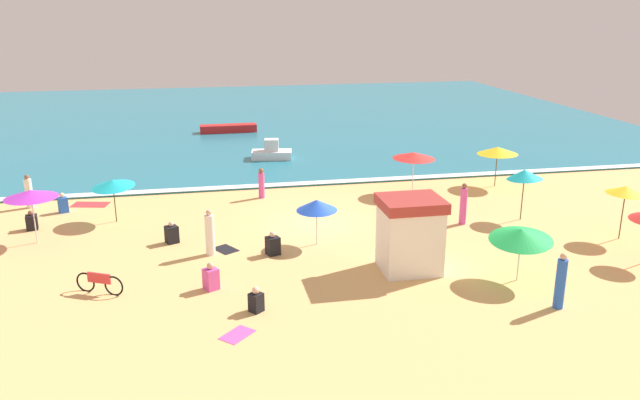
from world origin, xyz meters
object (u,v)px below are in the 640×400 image
(beach_umbrella_5, at_px, (31,194))
(beachgoer_2, at_px, (172,234))
(beach_umbrella_4, at_px, (498,151))
(beach_umbrella_6, at_px, (113,183))
(beachgoer_7, at_px, (261,184))
(beach_umbrella_8, at_px, (525,174))
(small_boat_1, at_px, (228,128))
(beachgoer_3, at_px, (463,205))
(beach_umbrella_0, at_px, (317,205))
(small_boat_0, at_px, (272,152))
(beach_umbrella_2, at_px, (626,190))
(beachgoer_6, at_px, (29,192))
(beach_umbrella_1, at_px, (521,234))
(parked_bicycle, at_px, (99,283))
(lifeguard_cabana, at_px, (410,234))
(beachgoer_4, at_px, (560,282))
(beachgoer_0, at_px, (63,204))
(beachgoer_5, at_px, (210,234))
(beachgoer_1, at_px, (256,301))
(beachgoer_10, at_px, (32,222))
(beachgoer_11, at_px, (211,278))
(beach_umbrella_7, at_px, (414,155))

(beach_umbrella_5, height_order, beachgoer_2, beach_umbrella_5)
(beach_umbrella_4, height_order, beach_umbrella_6, beach_umbrella_4)
(beach_umbrella_4, distance_m, beachgoer_7, 12.69)
(beach_umbrella_8, xyz_separation_m, small_boat_1, (-11.87, 23.11, -1.74))
(beach_umbrella_4, xyz_separation_m, beachgoer_7, (-12.63, 0.28, -1.21))
(beach_umbrella_8, bearing_deg, beachgoer_3, -178.44)
(beach_umbrella_8, xyz_separation_m, beachgoer_7, (-11.24, 5.71, -1.38))
(beach_umbrella_0, relative_size, beachgoer_3, 1.22)
(beach_umbrella_6, distance_m, small_boat_0, 13.47)
(beach_umbrella_2, distance_m, beach_umbrella_8, 4.21)
(beach_umbrella_8, distance_m, small_boat_0, 16.93)
(beachgoer_6, relative_size, beachgoer_7, 1.07)
(beach_umbrella_1, height_order, parked_bicycle, beach_umbrella_1)
(parked_bicycle, relative_size, small_boat_0, 0.62)
(beachgoer_2, bearing_deg, beach_umbrella_4, 17.54)
(beachgoer_6, bearing_deg, lifeguard_cabana, -34.84)
(beachgoer_4, relative_size, small_boat_0, 0.71)
(beach_umbrella_8, height_order, beachgoer_3, beach_umbrella_8)
(beach_umbrella_0, relative_size, beach_umbrella_2, 0.99)
(beachgoer_0, bearing_deg, beachgoer_5, -45.40)
(beach_umbrella_6, relative_size, small_boat_0, 1.01)
(lifeguard_cabana, height_order, beach_umbrella_6, lifeguard_cabana)
(beachgoer_0, height_order, beachgoer_1, beachgoer_0)
(lifeguard_cabana, height_order, small_boat_1, lifeguard_cabana)
(beach_umbrella_4, distance_m, small_boat_1, 22.16)
(beach_umbrella_1, xyz_separation_m, beachgoer_10, (-18.16, 9.09, -1.38))
(beach_umbrella_2, height_order, beach_umbrella_5, beach_umbrella_2)
(lifeguard_cabana, relative_size, beachgoer_5, 1.50)
(beach_umbrella_5, bearing_deg, small_boat_0, 48.13)
(beach_umbrella_6, relative_size, beachgoer_11, 2.74)
(beachgoer_2, bearing_deg, beach_umbrella_6, 128.09)
(beach_umbrella_1, height_order, beachgoer_3, beach_umbrella_1)
(beach_umbrella_0, relative_size, small_boat_1, 0.54)
(parked_bicycle, bearing_deg, beachgoer_7, 56.65)
(parked_bicycle, distance_m, beachgoer_3, 15.60)
(beach_umbrella_0, bearing_deg, beachgoer_3, 9.86)
(beach_umbrella_8, xyz_separation_m, beachgoer_1, (-12.79, -6.75, -1.75))
(beach_umbrella_7, xyz_separation_m, beachgoer_5, (-10.58, -6.52, -1.16))
(beach_umbrella_0, bearing_deg, beach_umbrella_2, -8.36)
(beach_umbrella_1, xyz_separation_m, beach_umbrella_4, (4.82, 11.59, 0.23))
(beachgoer_5, bearing_deg, beachgoer_7, 68.87)
(beach_umbrella_2, xyz_separation_m, beachgoer_4, (-6.01, -5.29, -1.21))
(beach_umbrella_8, xyz_separation_m, beachgoer_5, (-14.05, -1.55, -1.26))
(beach_umbrella_5, relative_size, beachgoer_11, 3.00)
(beach_umbrella_2, bearing_deg, beach_umbrella_0, 171.64)
(beach_umbrella_0, relative_size, beach_umbrella_5, 0.78)
(beachgoer_7, distance_m, small_boat_0, 8.20)
(beach_umbrella_1, xyz_separation_m, beachgoer_2, (-12.14, 6.24, -1.34))
(beach_umbrella_1, xyz_separation_m, beach_umbrella_8, (3.43, 6.17, 0.39))
(beach_umbrella_7, distance_m, beachgoer_6, 19.02)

